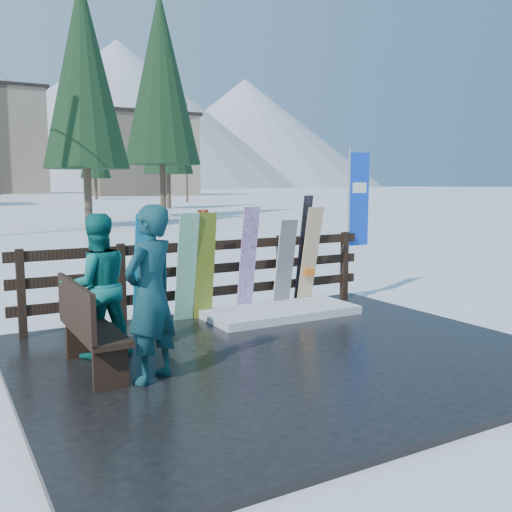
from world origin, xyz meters
TOP-DOWN VIEW (x-y plane):
  - ground at (0.00, 0.00)m, footprint 700.00×700.00m
  - deck at (0.00, 0.00)m, footprint 6.00×5.00m
  - fence at (0.00, 2.20)m, footprint 5.60×0.10m
  - snow_patch at (0.94, 1.60)m, footprint 2.28×1.00m
  - bench at (-2.20, 0.40)m, footprint 0.41×1.50m
  - snowboard_0 at (-1.06, 1.98)m, footprint 0.25×0.29m
  - snowboard_1 at (-0.42, 1.98)m, footprint 0.29×0.32m
  - snowboard_2 at (-0.13, 1.98)m, footprint 0.28×0.23m
  - snowboard_3 at (0.58, 1.98)m, footprint 0.26×0.29m
  - snowboard_4 at (1.24, 1.98)m, footprint 0.30×0.28m
  - snowboard_5 at (1.72, 1.98)m, footprint 0.28×0.36m
  - ski_pair_a at (-0.18, 2.05)m, footprint 0.16×0.30m
  - ski_pair_b at (1.63, 2.05)m, footprint 0.17×0.31m
  - rental_flag at (2.88, 2.25)m, footprint 0.45×0.04m
  - person_front at (-1.70, -0.16)m, footprint 0.77×0.69m
  - person_back at (-1.95, 0.95)m, footprint 0.82×0.65m
  - trees at (3.11, 47.64)m, footprint 42.12×68.77m

SIDE VIEW (x-z plane):
  - ground at x=0.00m, z-range 0.00..0.00m
  - deck at x=0.00m, z-range 0.00..0.08m
  - snow_patch at x=0.94m, z-range 0.08..0.20m
  - bench at x=-2.20m, z-range 0.11..1.08m
  - fence at x=0.00m, z-range 0.16..1.31m
  - snowboard_4 at x=1.24m, z-range 0.08..1.50m
  - snowboard_2 at x=-0.13m, z-range 0.08..1.64m
  - snowboard_1 at x=-0.42m, z-range 0.08..1.65m
  - snowboard_0 at x=-1.06m, z-range 0.08..1.65m
  - ski_pair_a at x=-0.18m, z-range 0.08..1.68m
  - snowboard_5 at x=1.72m, z-range 0.08..1.69m
  - snowboard_3 at x=0.58m, z-range 0.08..1.71m
  - person_back at x=-1.95m, z-range 0.08..1.72m
  - person_front at x=-1.70m, z-range 0.08..1.85m
  - ski_pair_b at x=1.63m, z-range 0.08..1.87m
  - rental_flag at x=2.88m, z-range 0.39..2.99m
  - trees at x=3.11m, z-range -0.60..12.31m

